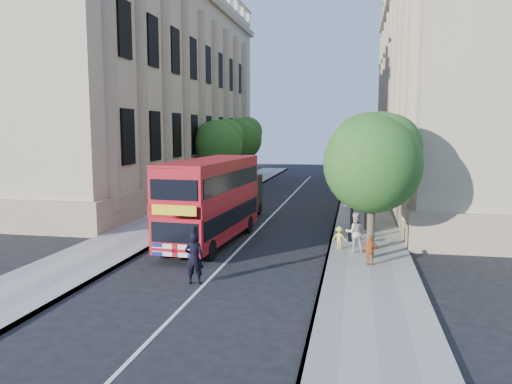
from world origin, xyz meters
The scene contains 17 objects.
ground centered at (0.00, 0.00, 0.00)m, with size 120.00×120.00×0.00m, color black.
pavement_right centered at (5.75, 10.00, 0.06)m, with size 3.50×80.00×0.12m, color gray.
pavement_left centered at (-5.75, 10.00, 0.06)m, with size 3.50×80.00×0.12m, color gray.
building_right centered at (13.80, 24.00, 9.00)m, with size 12.00×38.00×18.00m, color tan.
building_left centered at (-13.80, 24.00, 9.00)m, with size 12.00×38.00×18.00m, color tan.
tree_right_near centered at (5.84, 3.03, 4.25)m, with size 4.00×4.00×6.08m.
tree_right_mid centered at (5.84, 9.03, 4.45)m, with size 4.20×4.20×6.37m.
tree_right_far centered at (5.84, 15.03, 4.31)m, with size 4.00×4.00×6.15m.
tree_left_far centered at (-5.96, 22.03, 4.44)m, with size 4.00×4.00×6.30m.
tree_left_back centered at (-5.96, 30.03, 4.71)m, with size 4.20×4.20×6.65m.
lamp_post centered at (5.00, 6.00, 2.51)m, with size 0.32×0.32×5.16m.
double_decker_bus centered at (-1.53, 4.73, 2.18)m, with size 2.80×8.66×3.94m.
box_van centered at (-1.81, 11.56, 1.25)m, with size 2.14×4.60×2.56m.
police_constable centered at (-0.37, -1.42, 0.92)m, with size 0.67×0.44×1.84m, color black.
woman_pedestrian centered at (5.16, 3.94, 0.99)m, with size 0.84×0.66×1.73m, color beige.
child_a centered at (5.77, 1.86, 0.71)m, with size 0.69×0.29×1.18m, color #D35C25.
child_b centered at (4.49, 4.37, 0.62)m, with size 0.65×0.37×1.00m, color #E8DE4F.
Camera 1 is at (5.13, -17.76, 5.43)m, focal length 35.00 mm.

